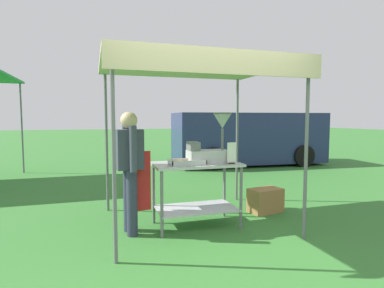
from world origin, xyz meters
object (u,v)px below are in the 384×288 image
(donut_fryer, at_px, (211,145))
(donut_cart, at_px, (196,180))
(vendor, at_px, (130,166))
(menu_sign, at_px, (231,154))
(van_navy, at_px, (247,138))
(supply_crate, at_px, (265,200))
(stall_canopy, at_px, (194,71))
(donut_tray, at_px, (186,163))

(donut_fryer, bearing_deg, donut_cart, 171.03)
(donut_fryer, distance_m, vendor, 1.15)
(menu_sign, relative_size, van_navy, 0.06)
(donut_fryer, xyz_separation_m, vendor, (-1.12, 0.02, -0.25))
(supply_crate, bearing_deg, van_navy, 66.07)
(vendor, bearing_deg, van_navy, 50.17)
(menu_sign, distance_m, van_navy, 6.26)
(stall_canopy, bearing_deg, donut_tray, -129.93)
(stall_canopy, height_order, donut_tray, stall_canopy)
(stall_canopy, xyz_separation_m, donut_tray, (-0.18, -0.21, -1.27))
(vendor, bearing_deg, donut_fryer, -1.13)
(stall_canopy, relative_size, donut_cart, 2.10)
(donut_fryer, relative_size, vendor, 0.44)
(supply_crate, xyz_separation_m, van_navy, (2.20, 4.97, 0.68))
(vendor, distance_m, supply_crate, 2.33)
(donut_cart, xyz_separation_m, vendor, (-0.91, -0.01, 0.25))
(donut_tray, relative_size, menu_sign, 1.62)
(stall_canopy, relative_size, menu_sign, 8.65)
(menu_sign, relative_size, supply_crate, 0.50)
(stall_canopy, distance_m, menu_sign, 1.28)
(menu_sign, bearing_deg, donut_fryer, 143.36)
(donut_fryer, bearing_deg, stall_canopy, 147.63)
(donut_cart, relative_size, supply_crate, 2.06)
(donut_cart, height_order, donut_fryer, donut_fryer)
(donut_tray, height_order, vendor, vendor)
(donut_cart, relative_size, donut_tray, 2.55)
(donut_tray, height_order, donut_fryer, donut_fryer)
(supply_crate, height_order, van_navy, van_navy)
(supply_crate, distance_m, van_navy, 5.48)
(stall_canopy, xyz_separation_m, donut_fryer, (0.21, -0.13, -1.03))
(donut_cart, relative_size, van_navy, 0.24)
(stall_canopy, distance_m, supply_crate, 2.38)
(donut_fryer, relative_size, van_navy, 0.14)
(donut_fryer, bearing_deg, supply_crate, 17.10)
(vendor, relative_size, supply_crate, 2.75)
(van_navy, bearing_deg, supply_crate, -113.93)
(stall_canopy, height_order, supply_crate, stall_canopy)
(donut_tray, relative_size, vendor, 0.29)
(donut_cart, relative_size, donut_fryer, 1.71)
(stall_canopy, xyz_separation_m, menu_sign, (0.44, -0.31, -1.16))
(donut_fryer, height_order, supply_crate, donut_fryer)
(donut_cart, distance_m, vendor, 0.95)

